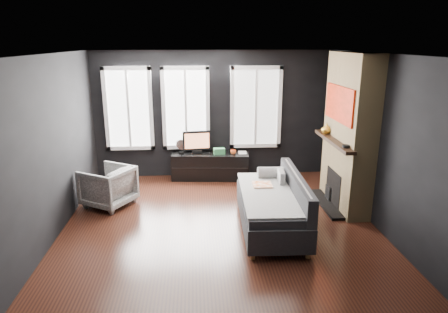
{
  "coord_description": "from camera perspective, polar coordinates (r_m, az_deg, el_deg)",
  "views": [
    {
      "loc": [
        -0.37,
        -5.98,
        2.88
      ],
      "look_at": [
        0.1,
        0.3,
        1.05
      ],
      "focal_mm": 32.0,
      "sensor_mm": 36.0,
      "label": 1
    }
  ],
  "objects": [
    {
      "name": "floor",
      "position": [
        6.65,
        -0.67,
        -9.47
      ],
      "size": [
        5.0,
        5.0,
        0.0
      ],
      "primitive_type": "plane",
      "color": "black",
      "rests_on": "ground"
    },
    {
      "name": "ceiling",
      "position": [
        5.99,
        -0.76,
        14.49
      ],
      "size": [
        5.0,
        5.0,
        0.0
      ],
      "primitive_type": "plane",
      "color": "white",
      "rests_on": "ground"
    },
    {
      "name": "wall_back",
      "position": [
        8.62,
        -1.77,
        5.99
      ],
      "size": [
        5.0,
        0.02,
        2.7
      ],
      "primitive_type": "cube",
      "color": "black",
      "rests_on": "ground"
    },
    {
      "name": "wall_left",
      "position": [
        6.53,
        -23.2,
        1.31
      ],
      "size": [
        0.02,
        5.0,
        2.7
      ],
      "primitive_type": "cube",
      "color": "black",
      "rests_on": "ground"
    },
    {
      "name": "wall_right",
      "position": [
        6.81,
        20.81,
        2.15
      ],
      "size": [
        0.02,
        5.0,
        2.7
      ],
      "primitive_type": "cube",
      "color": "black",
      "rests_on": "ground"
    },
    {
      "name": "windows",
      "position": [
        8.45,
        -4.95,
        12.77
      ],
      "size": [
        4.0,
        0.16,
        1.76
      ],
      "primitive_type": null,
      "color": "white",
      "rests_on": "wall_back"
    },
    {
      "name": "fireplace",
      "position": [
        7.26,
        17.42,
        3.3
      ],
      "size": [
        0.7,
        1.62,
        2.7
      ],
      "primitive_type": null,
      "color": "#93724C",
      "rests_on": "floor"
    },
    {
      "name": "sofa",
      "position": [
        6.34,
        6.74,
        -6.53
      ],
      "size": [
        1.11,
        2.1,
        0.89
      ],
      "primitive_type": null,
      "rotation": [
        0.0,
        0.0,
        -0.04
      ],
      "color": "black",
      "rests_on": "floor"
    },
    {
      "name": "stripe_pillow",
      "position": [
        6.72,
        8.12,
        -3.44
      ],
      "size": [
        0.1,
        0.36,
        0.35
      ],
      "primitive_type": "cube",
      "rotation": [
        0.0,
        0.0,
        -0.05
      ],
      "color": "gray",
      "rests_on": "sofa"
    },
    {
      "name": "armchair",
      "position": [
        7.48,
        -16.26,
        -3.85
      ],
      "size": [
        1.02,
        1.03,
        0.79
      ],
      "primitive_type": "imported",
      "rotation": [
        0.0,
        0.0,
        -2.11
      ],
      "color": "white",
      "rests_on": "floor"
    },
    {
      "name": "media_console",
      "position": [
        8.62,
        -1.96,
        -1.33
      ],
      "size": [
        1.67,
        0.65,
        0.56
      ],
      "primitive_type": null,
      "rotation": [
        0.0,
        0.0,
        -0.09
      ],
      "color": "black",
      "rests_on": "floor"
    },
    {
      "name": "monitor",
      "position": [
        8.52,
        -3.9,
        2.28
      ],
      "size": [
        0.62,
        0.2,
        0.54
      ],
      "primitive_type": null,
      "rotation": [
        0.0,
        0.0,
        0.11
      ],
      "color": "black",
      "rests_on": "media_console"
    },
    {
      "name": "desk_fan",
      "position": [
        8.56,
        -6.13,
        1.5
      ],
      "size": [
        0.26,
        0.26,
        0.31
      ],
      "primitive_type": null,
      "rotation": [
        0.0,
        0.0,
        -0.18
      ],
      "color": "gray",
      "rests_on": "media_console"
    },
    {
      "name": "mug",
      "position": [
        8.46,
        1.33,
        0.74
      ],
      "size": [
        0.14,
        0.12,
        0.12
      ],
      "primitive_type": "imported",
      "rotation": [
        0.0,
        0.0,
        -0.24
      ],
      "color": "orange",
      "rests_on": "media_console"
    },
    {
      "name": "book",
      "position": [
        8.52,
        2.07,
        1.25
      ],
      "size": [
        0.18,
        0.03,
        0.24
      ],
      "primitive_type": "imported",
      "rotation": [
        0.0,
        0.0,
        -0.06
      ],
      "color": "#C4B996",
      "rests_on": "media_console"
    },
    {
      "name": "storage_box",
      "position": [
        8.47,
        -0.71,
        0.78
      ],
      "size": [
        0.25,
        0.18,
        0.13
      ],
      "primitive_type": "cube",
      "rotation": [
        0.0,
        0.0,
        0.14
      ],
      "color": "#327846",
      "rests_on": "media_console"
    },
    {
      "name": "mantel_vase",
      "position": [
        7.59,
        14.43,
        3.88
      ],
      "size": [
        0.24,
        0.24,
        0.19
      ],
      "primitive_type": "imported",
      "rotation": [
        0.0,
        0.0,
        -0.3
      ],
      "color": "gold",
      "rests_on": "fireplace"
    },
    {
      "name": "mantel_clock",
      "position": [
        6.7,
        17.05,
        1.4
      ],
      "size": [
        0.14,
        0.14,
        0.04
      ],
      "primitive_type": "cylinder",
      "rotation": [
        0.0,
        0.0,
        0.13
      ],
      "color": "black",
      "rests_on": "fireplace"
    }
  ]
}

